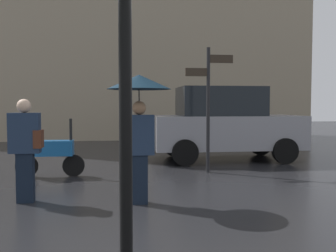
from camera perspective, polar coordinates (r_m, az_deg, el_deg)
The scene contains 5 objects.
pedestrian_with_umbrella at distance 5.77m, azimuth -4.38°, elevation 3.65°, with size 0.98×0.98×1.99m.
pedestrian_with_bag at distance 6.27m, azimuth -20.69°, elevation -2.57°, with size 0.50×0.24×1.62m.
parked_scooter at distance 8.39m, azimuth -17.70°, elevation -3.58°, with size 1.43×0.32×1.23m.
parked_car_left at distance 10.50m, azimuth 8.54°, elevation 0.38°, with size 4.04×1.91×2.01m.
street_signpost at distance 8.52m, azimuth 6.13°, elevation 4.41°, with size 1.08×0.08×2.80m.
Camera 1 is at (-0.00, -2.82, 1.53)m, focal length 40.35 mm.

